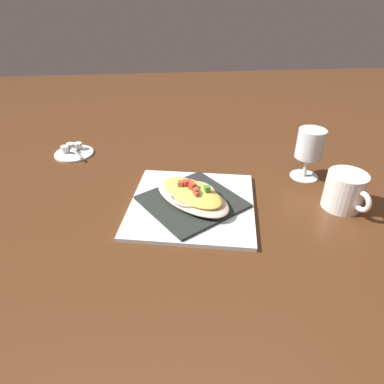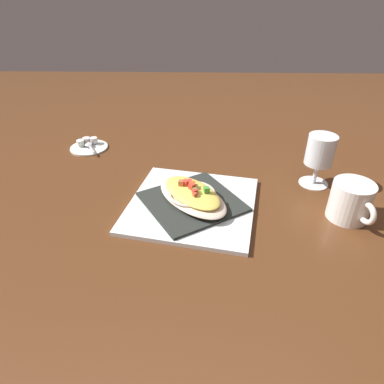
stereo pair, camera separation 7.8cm
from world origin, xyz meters
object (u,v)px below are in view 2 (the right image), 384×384
Objects in this scene: spoon at (89,145)px; creamer_cup_2 at (81,143)px; gratin_dish at (192,195)px; coffee_mug at (350,203)px; creamer_cup_0 at (94,140)px; stemmed_glass at (320,153)px; creamer_cup_1 at (86,140)px; square_plate at (192,204)px; creamer_saucer at (89,147)px.

spoon is 0.03m from creamer_cup_2.
gratin_dish is at bearing 47.35° from spoon.
gratin_dish is 2.81× the size of spoon.
coffee_mug reaches higher than creamer_cup_0.
coffee_mug is at bearing 61.36° from creamer_cup_0.
gratin_dish is 0.34m from stemmed_glass.
stemmed_glass is 5.63× the size of creamer_cup_2.
creamer_cup_1 is (-0.33, -0.35, -0.02)m from gratin_dish.
creamer_cup_2 is (0.02, -0.04, 0.00)m from creamer_cup_0.
stemmed_glass is 0.71m from creamer_cup_2.
gratin_dish is 9.57× the size of creamer_cup_1.
spoon is 0.03m from creamer_cup_0.
gratin_dish is at bearing 46.16° from creamer_cup_1.
gratin_dish is 0.48m from creamer_cup_1.
spoon is at bearing -132.65° from square_plate.
creamer_cup_0 is 0.04m from creamer_cup_2.
creamer_saucer is (-0.20, -0.65, -0.08)m from stemmed_glass.
coffee_mug reaches higher than spoon.
creamer_cup_2 is at bearing -35.44° from creamer_cup_1.
creamer_cup_1 is at bearing -133.85° from square_plate.
stemmed_glass reaches higher than coffee_mug.
coffee_mug is at bearing 63.31° from creamer_saucer.
creamer_cup_1 is (-0.37, -0.70, -0.02)m from coffee_mug.
stemmed_glass is 1.16× the size of creamer_saucer.
creamer_saucer is at bearing -22.78° from creamer_cup_0.
square_plate is 0.48m from creamer_cup_1.
gratin_dish is 1.94× the size of coffee_mug.
creamer_saucer is at bearing 28.78° from creamer_cup_1.
stemmed_glass is at bearing 71.59° from creamer_cup_1.
creamer_saucer is 4.85× the size of creamer_cup_2.
creamer_cup_1 is at bearing -87.00° from creamer_cup_0.
creamer_cup_0 is 0.02m from creamer_cup_1.
stemmed_glass is 1.65× the size of spoon.
creamer_cup_2 is (-0.35, -0.71, -0.02)m from coffee_mug.
stemmed_glass reaches higher than spoon.
creamer_cup_2 is at bearing -131.14° from square_plate.
gratin_dish reaches higher than spoon.
creamer_cup_0 is (-0.02, 0.01, 0.01)m from creamer_saucer.
square_plate is 0.45m from creamer_saucer.
creamer_cup_0 and creamer_cup_1 have the same top height.
creamer_cup_0 is (-0.03, 0.01, 0.00)m from spoon.
stemmed_glass is (-0.11, 0.32, 0.08)m from square_plate.
stemmed_glass is 5.63× the size of creamer_cup_0.
coffee_mug is 0.77m from creamer_saucer.
stemmed_glass reaches higher than gratin_dish.
creamer_cup_1 is at bearing 144.56° from creamer_cup_2.
spoon is at bearing -116.47° from coffee_mug.
stemmed_glass is at bearing 73.40° from spoon.
square_plate is 3.52× the size of spoon.
square_plate is at bearing -70.57° from stemmed_glass.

